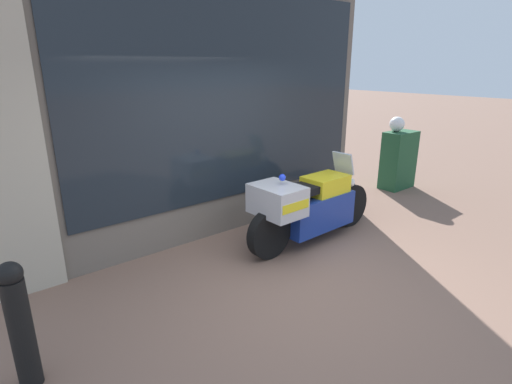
{
  "coord_description": "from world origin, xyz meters",
  "views": [
    {
      "loc": [
        -2.9,
        -2.78,
        2.41
      ],
      "look_at": [
        0.42,
        1.27,
        0.72
      ],
      "focal_mm": 28.0,
      "sensor_mm": 36.0,
      "label": 1
    }
  ],
  "objects_px": {
    "paramedic_motorcycle": "(307,206)",
    "white_helmet": "(397,124)",
    "street_bollard": "(20,324)",
    "utility_cabinet": "(398,160)"
  },
  "relations": [
    {
      "from": "utility_cabinet",
      "to": "street_bollard",
      "type": "distance_m",
      "value": 7.0
    },
    {
      "from": "paramedic_motorcycle",
      "to": "street_bollard",
      "type": "bearing_deg",
      "value": -173.82
    },
    {
      "from": "paramedic_motorcycle",
      "to": "street_bollard",
      "type": "height_order",
      "value": "paramedic_motorcycle"
    },
    {
      "from": "white_helmet",
      "to": "paramedic_motorcycle",
      "type": "bearing_deg",
      "value": -167.03
    },
    {
      "from": "paramedic_motorcycle",
      "to": "white_helmet",
      "type": "bearing_deg",
      "value": 11.85
    },
    {
      "from": "paramedic_motorcycle",
      "to": "street_bollard",
      "type": "relative_size",
      "value": 2.21
    },
    {
      "from": "paramedic_motorcycle",
      "to": "utility_cabinet",
      "type": "xyz_separation_m",
      "value": [
        3.33,
        0.67,
        0.02
      ]
    },
    {
      "from": "street_bollard",
      "to": "utility_cabinet",
      "type": "bearing_deg",
      "value": 9.3
    },
    {
      "from": "paramedic_motorcycle",
      "to": "white_helmet",
      "type": "xyz_separation_m",
      "value": [
        3.26,
        0.75,
        0.74
      ]
    },
    {
      "from": "white_helmet",
      "to": "street_bollard",
      "type": "bearing_deg",
      "value": -169.98
    }
  ]
}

